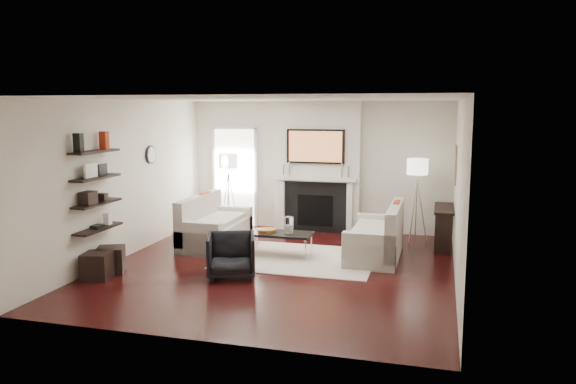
% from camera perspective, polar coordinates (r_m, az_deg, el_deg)
% --- Properties ---
extents(room_envelope, '(6.00, 6.00, 6.00)m').
position_cam_1_polar(room_envelope, '(8.89, -1.03, 0.72)').
color(room_envelope, black).
rests_on(room_envelope, ground).
extents(chimney_breast, '(1.80, 0.25, 2.70)m').
position_cam_1_polar(chimney_breast, '(11.65, 2.97, 2.59)').
color(chimney_breast, silver).
rests_on(chimney_breast, floor).
extents(fireplace_surround, '(1.30, 0.02, 1.04)m').
position_cam_1_polar(fireplace_surround, '(11.64, 2.79, -1.55)').
color(fireplace_surround, black).
rests_on(fireplace_surround, floor).
extents(firebox, '(0.75, 0.02, 0.65)m').
position_cam_1_polar(firebox, '(11.65, 2.79, -1.89)').
color(firebox, black).
rests_on(firebox, floor).
extents(mantel_pilaster_l, '(0.12, 0.08, 1.10)m').
position_cam_1_polar(mantel_pilaster_l, '(11.78, -0.66, -1.27)').
color(mantel_pilaster_l, white).
rests_on(mantel_pilaster_l, floor).
extents(mantel_pilaster_r, '(0.12, 0.08, 1.10)m').
position_cam_1_polar(mantel_pilaster_r, '(11.47, 6.27, -1.58)').
color(mantel_pilaster_r, white).
rests_on(mantel_pilaster_r, floor).
extents(mantel_shelf, '(1.70, 0.18, 0.07)m').
position_cam_1_polar(mantel_shelf, '(11.50, 2.76, 1.35)').
color(mantel_shelf, white).
rests_on(mantel_shelf, chimney_breast).
extents(tv_body, '(1.20, 0.06, 0.70)m').
position_cam_1_polar(tv_body, '(11.46, 2.81, 4.64)').
color(tv_body, black).
rests_on(tv_body, chimney_breast).
extents(tv_screen, '(1.10, 0.00, 0.62)m').
position_cam_1_polar(tv_screen, '(11.43, 2.78, 4.63)').
color(tv_screen, '#BF723F').
rests_on(tv_screen, tv_body).
extents(candlestick_l_tall, '(0.04, 0.04, 0.30)m').
position_cam_1_polar(candlestick_l_tall, '(11.62, 0.13, 2.36)').
color(candlestick_l_tall, silver).
rests_on(candlestick_l_tall, mantel_shelf).
extents(candlestick_l_short, '(0.04, 0.04, 0.24)m').
position_cam_1_polar(candlestick_l_short, '(11.66, -0.49, 2.23)').
color(candlestick_l_short, silver).
rests_on(candlestick_l_short, mantel_shelf).
extents(candlestick_r_tall, '(0.04, 0.04, 0.30)m').
position_cam_1_polar(candlestick_r_tall, '(11.38, 5.48, 2.19)').
color(candlestick_r_tall, silver).
rests_on(candlestick_r_tall, mantel_shelf).
extents(candlestick_r_short, '(0.04, 0.04, 0.24)m').
position_cam_1_polar(candlestick_r_short, '(11.36, 6.13, 2.02)').
color(candlestick_r_short, silver).
rests_on(candlestick_r_short, mantel_shelf).
extents(hallway_panel, '(0.90, 0.02, 2.10)m').
position_cam_1_polar(hallway_panel, '(12.31, -5.38, 1.48)').
color(hallway_panel, white).
rests_on(hallway_panel, floor).
extents(door_trim_l, '(0.06, 0.06, 2.16)m').
position_cam_1_polar(door_trim_l, '(12.47, -7.47, 1.53)').
color(door_trim_l, white).
rests_on(door_trim_l, floor).
extents(door_trim_r, '(0.06, 0.06, 2.16)m').
position_cam_1_polar(door_trim_r, '(12.13, -3.29, 1.40)').
color(door_trim_r, white).
rests_on(door_trim_r, floor).
extents(door_trim_top, '(1.02, 0.06, 0.06)m').
position_cam_1_polar(door_trim_top, '(12.21, -5.48, 6.50)').
color(door_trim_top, white).
rests_on(door_trim_top, wall_back).
extents(rug, '(2.60, 2.00, 0.01)m').
position_cam_1_polar(rug, '(9.68, 1.04, -6.75)').
color(rug, beige).
rests_on(rug, floor).
extents(loveseat_left_base, '(0.85, 1.80, 0.42)m').
position_cam_1_polar(loveseat_left_base, '(10.66, -7.34, -4.25)').
color(loveseat_left_base, beige).
rests_on(loveseat_left_base, floor).
extents(loveseat_left_back, '(0.18, 1.80, 0.80)m').
position_cam_1_polar(loveseat_left_back, '(10.73, -9.02, -2.48)').
color(loveseat_left_back, beige).
rests_on(loveseat_left_back, floor).
extents(loveseat_left_arm_n, '(0.85, 0.18, 0.60)m').
position_cam_1_polar(loveseat_left_arm_n, '(9.92, -9.15, -4.73)').
color(loveseat_left_arm_n, beige).
rests_on(loveseat_left_arm_n, floor).
extents(loveseat_left_arm_s, '(0.85, 0.18, 0.60)m').
position_cam_1_polar(loveseat_left_arm_s, '(11.38, -5.78, -2.94)').
color(loveseat_left_arm_s, beige).
rests_on(loveseat_left_arm_s, floor).
extents(loveseat_left_cushion, '(0.63, 1.44, 0.10)m').
position_cam_1_polar(loveseat_left_cushion, '(10.59, -7.11, -2.90)').
color(loveseat_left_cushion, beige).
rests_on(loveseat_left_cushion, loveseat_left_base).
extents(pillow_left_orange, '(0.10, 0.42, 0.42)m').
position_cam_1_polar(pillow_left_orange, '(10.96, -8.40, -1.15)').
color(pillow_left_orange, '#A32A14').
rests_on(pillow_left_orange, loveseat_left_cushion).
extents(pillow_left_charcoal, '(0.10, 0.40, 0.40)m').
position_cam_1_polar(pillow_left_charcoal, '(10.43, -9.73, -1.74)').
color(pillow_left_charcoal, black).
rests_on(pillow_left_charcoal, loveseat_left_cushion).
extents(loveseat_right_base, '(0.85, 1.80, 0.42)m').
position_cam_1_polar(loveseat_right_base, '(9.84, 8.78, -5.37)').
color(loveseat_right_base, beige).
rests_on(loveseat_right_base, floor).
extents(loveseat_right_back, '(0.18, 1.80, 0.80)m').
position_cam_1_polar(loveseat_right_back, '(9.74, 10.79, -3.66)').
color(loveseat_right_back, beige).
rests_on(loveseat_right_back, floor).
extents(loveseat_right_arm_n, '(0.85, 0.18, 0.60)m').
position_cam_1_polar(loveseat_right_arm_n, '(9.04, 8.20, -6.03)').
color(loveseat_right_arm_n, beige).
rests_on(loveseat_right_arm_n, floor).
extents(loveseat_right_arm_s, '(0.85, 0.18, 0.60)m').
position_cam_1_polar(loveseat_right_arm_s, '(10.60, 9.31, -3.87)').
color(loveseat_right_arm_s, beige).
rests_on(loveseat_right_arm_s, floor).
extents(loveseat_right_cushion, '(0.63, 1.44, 0.10)m').
position_cam_1_polar(loveseat_right_cushion, '(9.79, 8.53, -3.88)').
color(loveseat_right_cushion, beige).
rests_on(loveseat_right_cushion, loveseat_right_base).
extents(pillow_right_orange, '(0.10, 0.42, 0.42)m').
position_cam_1_polar(pillow_right_orange, '(9.99, 10.96, -2.16)').
color(pillow_right_orange, '#A32A14').
rests_on(pillow_right_orange, loveseat_right_cushion).
extents(pillow_right_charcoal, '(0.10, 0.40, 0.40)m').
position_cam_1_polar(pillow_right_charcoal, '(9.41, 10.67, -2.88)').
color(pillow_right_charcoal, black).
rests_on(pillow_right_charcoal, loveseat_right_cushion).
extents(coffee_table, '(1.10, 0.55, 0.04)m').
position_cam_1_polar(coffee_table, '(9.74, -0.77, -4.27)').
color(coffee_table, black).
rests_on(coffee_table, floor).
extents(coffee_leg_nw, '(0.02, 0.02, 0.38)m').
position_cam_1_polar(coffee_leg_nw, '(9.73, -3.98, -5.57)').
color(coffee_leg_nw, silver).
rests_on(coffee_leg_nw, floor).
extents(coffee_leg_ne, '(0.02, 0.02, 0.38)m').
position_cam_1_polar(coffee_leg_ne, '(9.45, 1.78, -5.98)').
color(coffee_leg_ne, silver).
rests_on(coffee_leg_ne, floor).
extents(coffee_leg_sw, '(0.02, 0.02, 0.38)m').
position_cam_1_polar(coffee_leg_sw, '(10.13, -3.15, -4.99)').
color(coffee_leg_sw, silver).
rests_on(coffee_leg_sw, floor).
extents(coffee_leg_se, '(0.02, 0.02, 0.38)m').
position_cam_1_polar(coffee_leg_se, '(9.87, 2.39, -5.35)').
color(coffee_leg_se, silver).
rests_on(coffee_leg_se, floor).
extents(hurricane_glass, '(0.17, 0.17, 0.30)m').
position_cam_1_polar(hurricane_glass, '(9.66, 0.08, -3.40)').
color(hurricane_glass, white).
rests_on(hurricane_glass, coffee_table).
extents(hurricane_candle, '(0.10, 0.10, 0.15)m').
position_cam_1_polar(hurricane_candle, '(9.68, 0.08, -3.78)').
color(hurricane_candle, white).
rests_on(hurricane_candle, coffee_table).
extents(copper_bowl, '(0.32, 0.32, 0.05)m').
position_cam_1_polar(copper_bowl, '(9.80, -2.18, -3.93)').
color(copper_bowl, '#A8641C').
rests_on(copper_bowl, coffee_table).
extents(armchair, '(0.90, 0.87, 0.73)m').
position_cam_1_polar(armchair, '(8.65, -5.81, -6.20)').
color(armchair, black).
rests_on(armchair, floor).
extents(lamp_left_post, '(0.02, 0.02, 1.20)m').
position_cam_1_polar(lamp_left_post, '(12.00, -6.04, -0.89)').
color(lamp_left_post, silver).
rests_on(lamp_left_post, floor).
extents(lamp_left_shade, '(0.40, 0.40, 0.30)m').
position_cam_1_polar(lamp_left_shade, '(11.89, -6.11, 3.15)').
color(lamp_left_shade, white).
rests_on(lamp_left_shade, lamp_left_post).
extents(lamp_left_leg_a, '(0.25, 0.02, 1.23)m').
position_cam_1_polar(lamp_left_leg_a, '(11.96, -5.55, -0.91)').
color(lamp_left_leg_a, silver).
rests_on(lamp_left_leg_a, floor).
extents(lamp_left_leg_b, '(0.14, 0.22, 1.23)m').
position_cam_1_polar(lamp_left_leg_b, '(12.11, -6.12, -0.81)').
color(lamp_left_leg_b, silver).
rests_on(lamp_left_leg_b, floor).
extents(lamp_left_leg_c, '(0.14, 0.22, 1.23)m').
position_cam_1_polar(lamp_left_leg_c, '(11.93, -6.45, -0.95)').
color(lamp_left_leg_c, silver).
rests_on(lamp_left_leg_c, floor).
extents(lamp_right_post, '(0.02, 0.02, 1.20)m').
position_cam_1_polar(lamp_right_post, '(11.09, 12.87, -1.84)').
color(lamp_right_post, silver).
rests_on(lamp_right_post, floor).
extents(lamp_right_shade, '(0.40, 0.40, 0.30)m').
position_cam_1_polar(lamp_right_shade, '(10.97, 13.02, 2.53)').
color(lamp_right_shade, white).
rests_on(lamp_right_shade, lamp_right_post).
extents(lamp_right_leg_a, '(0.25, 0.02, 1.23)m').
position_cam_1_polar(lamp_right_leg_a, '(11.09, 13.44, -1.86)').
color(lamp_right_leg_a, silver).
rests_on(lamp_right_leg_a, floor).
extents(lamp_right_leg_b, '(0.14, 0.22, 1.23)m').
position_cam_1_polar(lamp_right_leg_b, '(11.19, 12.62, -1.74)').
color(lamp_right_leg_b, silver).
rests_on(lamp_right_leg_b, floor).
extents(lamp_right_leg_c, '(0.14, 0.22, 1.23)m').
position_cam_1_polar(lamp_right_leg_c, '(11.00, 12.57, -1.92)').
color(lamp_right_leg_c, silver).
rests_on(lamp_right_leg_c, floor).
extents(console_top, '(0.35, 1.20, 0.04)m').
position_cam_1_polar(console_top, '(10.71, 15.59, -1.61)').
color(console_top, black).
rests_on(console_top, floor).
extents(console_leg_n, '(0.30, 0.04, 0.71)m').
position_cam_1_polar(console_leg_n, '(10.24, 15.51, -4.20)').
color(console_leg_n, black).
rests_on(console_leg_n, floor).
extents(console_leg_s, '(0.30, 0.04, 0.71)m').
position_cam_1_polar(console_leg_s, '(11.32, 15.51, -3.00)').
color(console_leg_s, black).
rests_on(console_leg_s, floor).
extents(wall_art, '(0.03, 0.70, 0.70)m').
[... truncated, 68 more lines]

